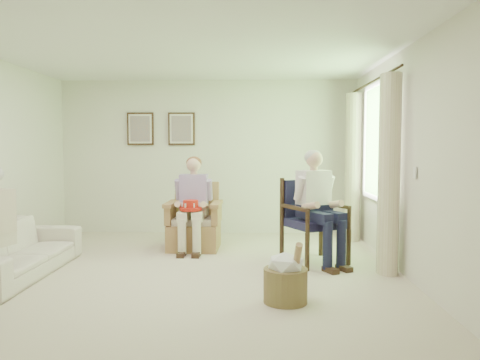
{
  "coord_description": "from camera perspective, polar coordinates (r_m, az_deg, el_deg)",
  "views": [
    {
      "loc": [
        0.77,
        -5.19,
        1.47
      ],
      "look_at": [
        0.6,
        0.76,
        1.05
      ],
      "focal_mm": 35.0,
      "sensor_mm": 36.0,
      "label": 1
    }
  ],
  "objects": [
    {
      "name": "sofa",
      "position": [
        5.97,
        -25.76,
        -7.71
      ],
      "size": [
        2.03,
        0.79,
        0.59
      ],
      "primitive_type": "imported",
      "rotation": [
        0.0,
        0.0,
        1.57
      ],
      "color": "silver",
      "rests_on": "ground"
    },
    {
      "name": "red_hat",
      "position": [
        6.47,
        -6.02,
        -3.21
      ],
      "size": [
        0.31,
        0.31,
        0.14
      ],
      "color": "red",
      "rests_on": "person_wicker"
    },
    {
      "name": "ceiling",
      "position": [
        5.37,
        -6.91,
        16.15
      ],
      "size": [
        5.0,
        5.5,
        0.02
      ],
      "primitive_type": "cube",
      "color": "white",
      "rests_on": "back_wall"
    },
    {
      "name": "framed_print_right",
      "position": [
        8.0,
        -7.15,
        6.21
      ],
      "size": [
        0.45,
        0.05,
        0.55
      ],
      "color": "#382114",
      "rests_on": "back_wall"
    },
    {
      "name": "window",
      "position": [
        6.61,
        16.56,
        4.86
      ],
      "size": [
        0.13,
        2.5,
        1.63
      ],
      "color": "#2D6B23",
      "rests_on": "right_wall"
    },
    {
      "name": "framed_print_left",
      "position": [
        8.14,
        -12.05,
        6.12
      ],
      "size": [
        0.45,
        0.05,
        0.55
      ],
      "color": "#382114",
      "rests_on": "back_wall"
    },
    {
      "name": "curtain_left",
      "position": [
        5.64,
        17.7,
        0.59
      ],
      "size": [
        0.34,
        0.34,
        2.3
      ],
      "primitive_type": "cylinder",
      "color": "beige",
      "rests_on": "ground"
    },
    {
      "name": "wicker_armchair",
      "position": [
        6.85,
        -5.57,
        -5.8
      ],
      "size": [
        0.74,
        0.74,
        0.95
      ],
      "rotation": [
        0.0,
        0.0,
        -0.02
      ],
      "color": "#A37A4D",
      "rests_on": "ground"
    },
    {
      "name": "front_wall",
      "position": [
        2.57,
        -15.85,
        0.13
      ],
      "size": [
        5.0,
        0.04,
        2.6
      ],
      "primitive_type": "cube",
      "color": "silver",
      "rests_on": "ground"
    },
    {
      "name": "right_wall",
      "position": [
        5.47,
        20.08,
        2.01
      ],
      "size": [
        0.04,
        5.5,
        2.6
      ],
      "primitive_type": "cube",
      "color": "silver",
      "rests_on": "ground"
    },
    {
      "name": "wood_armchair",
      "position": [
        6.1,
        8.99,
        -4.49
      ],
      "size": [
        0.68,
        0.64,
        1.04
      ],
      "rotation": [
        0.0,
        0.0,
        0.49
      ],
      "color": "black",
      "rests_on": "ground"
    },
    {
      "name": "back_wall",
      "position": [
        7.98,
        -3.88,
        2.8
      ],
      "size": [
        5.0,
        0.04,
        2.6
      ],
      "primitive_type": "cube",
      "color": "silver",
      "rests_on": "ground"
    },
    {
      "name": "hatbox",
      "position": [
        4.53,
        5.6,
        -11.74
      ],
      "size": [
        0.5,
        0.5,
        0.61
      ],
      "color": "tan",
      "rests_on": "ground"
    },
    {
      "name": "curtain_right",
      "position": [
        7.54,
        13.6,
        1.48
      ],
      "size": [
        0.34,
        0.34,
        2.3
      ],
      "primitive_type": "cylinder",
      "color": "beige",
      "rests_on": "ground"
    },
    {
      "name": "person_dark",
      "position": [
        5.9,
        9.23,
        -2.22
      ],
      "size": [
        0.4,
        0.62,
        1.4
      ],
      "rotation": [
        0.0,
        0.0,
        0.49
      ],
      "color": "#181A35",
      "rests_on": "ground"
    },
    {
      "name": "floor",
      "position": [
        5.45,
        -6.67,
        -11.63
      ],
      "size": [
        5.5,
        5.5,
        0.0
      ],
      "primitive_type": "plane",
      "color": "beige",
      "rests_on": "ground"
    },
    {
      "name": "person_wicker",
      "position": [
        6.67,
        -5.74,
        -2.15
      ],
      "size": [
        0.4,
        0.62,
        1.31
      ],
      "rotation": [
        0.0,
        0.0,
        -0.02
      ],
      "color": "beige",
      "rests_on": "ground"
    }
  ]
}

